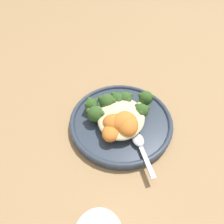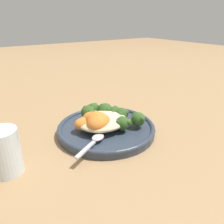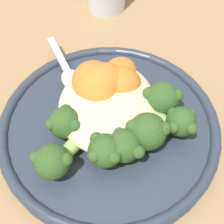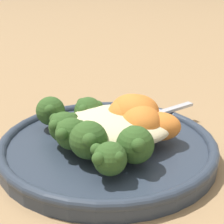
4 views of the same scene
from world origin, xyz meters
TOP-DOWN VIEW (x-y plane):
  - ground_plane at (0.00, 0.00)m, footprint 4.00×4.00m
  - plate at (-0.01, -0.02)m, footprint 0.25×0.25m
  - quinoa_mound at (-0.02, -0.02)m, footprint 0.12×0.11m
  - broccoli_stalk_0 at (0.01, -0.06)m, footprint 0.06×0.07m
  - broccoli_stalk_1 at (0.04, -0.06)m, footprint 0.11×0.08m
  - broccoli_stalk_2 at (0.02, -0.02)m, footprint 0.11×0.03m
  - broccoli_stalk_3 at (0.02, 0.00)m, footprint 0.09×0.05m
  - broccoli_stalk_4 at (0.01, 0.02)m, footprint 0.07×0.07m
  - broccoli_stalk_5 at (-0.00, 0.04)m, footprint 0.06×0.11m
  - broccoli_stalk_6 at (-0.03, 0.03)m, footprint 0.04×0.09m
  - sweet_potato_chunk_0 at (-0.04, -0.03)m, footprint 0.07×0.08m
  - sweet_potato_chunk_1 at (-0.04, -0.01)m, footprint 0.05×0.06m
  - sweet_potato_chunk_2 at (-0.06, -0.01)m, footprint 0.06×0.05m
  - sweet_potato_chunk_3 at (-0.04, -0.04)m, footprint 0.08×0.07m
  - spoon at (-0.07, -0.07)m, footprint 0.10×0.06m

SIDE VIEW (x-z plane):
  - ground_plane at x=0.00m, z-range 0.00..0.00m
  - plate at x=-0.01m, z-range 0.00..0.02m
  - spoon at x=-0.07m, z-range 0.02..0.03m
  - broccoli_stalk_5 at x=0.00m, z-range 0.02..0.05m
  - broccoli_stalk_1 at x=0.04m, z-range 0.02..0.05m
  - broccoli_stalk_2 at x=0.02m, z-range 0.02..0.05m
  - quinoa_mound at x=-0.02m, z-range 0.02..0.05m
  - sweet_potato_chunk_2 at x=-0.06m, z-range 0.02..0.05m
  - broccoli_stalk_3 at x=0.02m, z-range 0.02..0.05m
  - broccoli_stalk_0 at x=0.01m, z-range 0.02..0.05m
  - broccoli_stalk_6 at x=-0.03m, z-range 0.02..0.06m
  - broccoli_stalk_4 at x=0.01m, z-range 0.02..0.06m
  - sweet_potato_chunk_1 at x=-0.04m, z-range 0.02..0.06m
  - sweet_potato_chunk_3 at x=-0.04m, z-range 0.02..0.07m
  - sweet_potato_chunk_0 at x=-0.04m, z-range 0.02..0.07m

